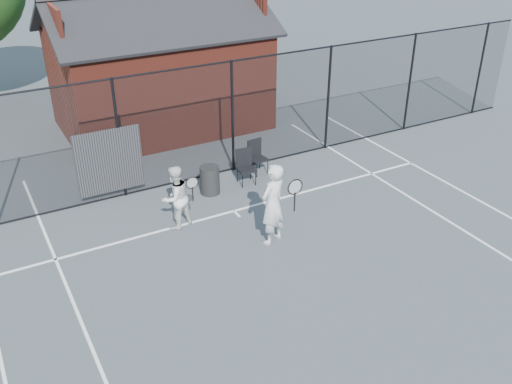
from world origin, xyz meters
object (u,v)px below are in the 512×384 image
player_front (273,204)px  chair_left (246,168)px  clubhouse (160,76)px  chair_right (258,158)px  player_back (175,197)px  waste_bin (210,180)px

player_front → chair_left: player_front is taller
clubhouse → chair_right: (0.99, -4.50, -1.16)m
player_back → chair_left: 2.60m
clubhouse → chair_right: bearing=-77.6°
player_front → player_back: size_ratio=1.23×
chair_left → waste_bin: (-1.03, 0.00, -0.09)m
clubhouse → waste_bin: 5.09m
waste_bin → player_back: bearing=-140.4°
player_front → chair_left: bearing=73.8°
chair_left → waste_bin: 1.03m
player_back → chair_left: size_ratio=1.64×
chair_right → clubhouse: bearing=95.1°
chair_left → chair_right: size_ratio=1.01×
player_front → chair_left: size_ratio=2.03×
player_back → clubhouse: bearing=72.2°
chair_right → waste_bin: size_ratio=1.25×
clubhouse → player_front: bearing=-92.6°
clubhouse → chair_right: 4.75m
clubhouse → waste_bin: (-0.61, -4.90, -1.25)m
clubhouse → chair_right: size_ratio=7.27×
waste_bin → player_front: bearing=-84.3°
clubhouse → player_back: (-1.92, -5.99, -0.86)m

